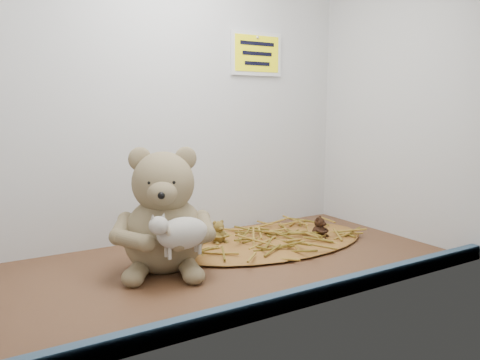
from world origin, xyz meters
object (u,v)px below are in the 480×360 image
mini_teddy_brown (319,226)px  toy_lamb (183,233)px  mini_teddy_tan (218,230)px  main_teddy (164,209)px

mini_teddy_brown → toy_lamb: bearing=159.6°
toy_lamb → mini_teddy_brown: 49.30cm
toy_lamb → mini_teddy_brown: size_ratio=2.46×
toy_lamb → mini_teddy_tan: size_ratio=2.42×
main_teddy → toy_lamb: bearing=-65.5°
mini_teddy_tan → mini_teddy_brown: mini_teddy_tan is taller
mini_teddy_tan → mini_teddy_brown: size_ratio=1.02×
main_teddy → mini_teddy_tan: (20.20, 10.50, -10.34)cm
main_teddy → mini_teddy_tan: main_teddy is taller
mini_teddy_tan → main_teddy: bearing=-150.9°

